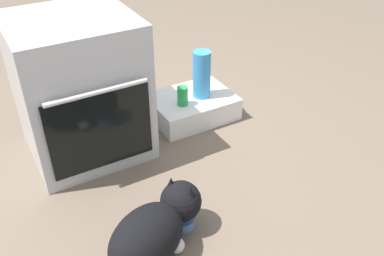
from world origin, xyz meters
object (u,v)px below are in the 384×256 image
cat (154,231)px  soda_can (183,96)px  oven (80,88)px  pantry_cabinet (192,106)px  water_bottle (202,74)px  food_bowl (182,221)px

cat → soda_can: 1.01m
oven → cat: size_ratio=1.04×
pantry_cabinet → water_bottle: (0.06, -0.02, 0.22)m
oven → water_bottle: bearing=-2.1°
soda_can → water_bottle: size_ratio=0.40×
cat → soda_can: bearing=29.3°
oven → water_bottle: size_ratio=2.57×
soda_can → water_bottle: 0.18m
pantry_cabinet → cat: cat is taller
oven → food_bowl: 0.90m
cat → soda_can: size_ratio=6.18×
food_bowl → cat: 0.23m
oven → water_bottle: (0.74, -0.03, -0.09)m
food_bowl → oven: bearing=102.5°
soda_can → cat: bearing=-125.5°
food_bowl → soda_can: bearing=61.1°
pantry_cabinet → cat: bearing=-127.9°
pantry_cabinet → food_bowl: bearing=-122.4°
oven → cat: (-0.00, -0.89, -0.24)m
oven → cat: 0.92m
cat → food_bowl: bearing=-0.0°
pantry_cabinet → soda_can: soda_can is taller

